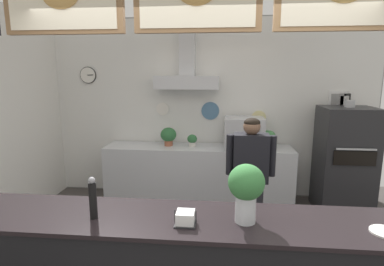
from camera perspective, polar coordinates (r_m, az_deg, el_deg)
back_wall_assembly at (r=4.95m, az=3.13°, el=5.52°), size 5.27×2.90×2.90m
back_prep_counter at (r=5.00m, az=1.14°, el=-7.60°), size 2.92×0.59×0.89m
pizza_oven at (r=5.07m, az=26.15°, el=-4.49°), size 0.74×0.70×1.65m
shop_worker at (r=3.55m, az=10.56°, el=-8.81°), size 0.54×0.23×1.56m
espresso_machine at (r=4.80m, az=9.48°, el=-0.04°), size 0.59×0.57×0.48m
potted_sage at (r=4.87m, az=13.79°, el=-0.94°), size 0.24×0.24×0.28m
potted_rosemary at (r=4.86m, az=0.03°, el=-1.28°), size 0.15×0.15×0.19m
potted_thyme at (r=4.93m, az=-4.34°, el=-0.45°), size 0.25×0.25×0.29m
napkin_holder at (r=2.15m, az=-1.22°, el=-15.39°), size 0.15×0.14×0.10m
pepper_grinder at (r=2.29m, az=-17.73°, el=-11.30°), size 0.05×0.05×0.30m
basil_vase at (r=2.13m, az=9.90°, el=-10.14°), size 0.24×0.24×0.40m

